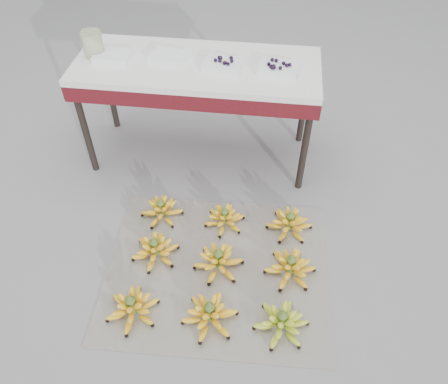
# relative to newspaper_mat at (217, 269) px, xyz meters

# --- Properties ---
(ground) EXTENTS (60.00, 60.00, 0.00)m
(ground) POSITION_rel_newspaper_mat_xyz_m (-0.11, -0.00, -0.00)
(ground) COLOR gray
(ground) RESTS_ON ground
(newspaper_mat) EXTENTS (1.29, 1.10, 0.01)m
(newspaper_mat) POSITION_rel_newspaper_mat_xyz_m (0.00, 0.00, 0.00)
(newspaper_mat) COLOR beige
(newspaper_mat) RESTS_ON ground
(bunch_front_left) EXTENTS (0.33, 0.33, 0.17)m
(bunch_front_left) POSITION_rel_newspaper_mat_xyz_m (-0.40, -0.33, 0.06)
(bunch_front_left) COLOR yellow
(bunch_front_left) RESTS_ON newspaper_mat
(bunch_front_center) EXTENTS (0.32, 0.32, 0.18)m
(bunch_front_center) POSITION_rel_newspaper_mat_xyz_m (0.01, -0.32, 0.06)
(bunch_front_center) COLOR yellow
(bunch_front_center) RESTS_ON newspaper_mat
(bunch_front_right) EXTENTS (0.29, 0.29, 0.17)m
(bunch_front_right) POSITION_rel_newspaper_mat_xyz_m (0.37, -0.32, 0.06)
(bunch_front_right) COLOR #90B723
(bunch_front_right) RESTS_ON newspaper_mat
(bunch_mid_left) EXTENTS (0.32, 0.32, 0.17)m
(bunch_mid_left) POSITION_rel_newspaper_mat_xyz_m (-0.37, 0.05, 0.06)
(bunch_mid_left) COLOR yellow
(bunch_mid_left) RESTS_ON newspaper_mat
(bunch_mid_center) EXTENTS (0.33, 0.33, 0.17)m
(bunch_mid_center) POSITION_rel_newspaper_mat_xyz_m (0.00, 0.01, 0.06)
(bunch_mid_center) COLOR yellow
(bunch_mid_center) RESTS_ON newspaper_mat
(bunch_mid_right) EXTENTS (0.33, 0.33, 0.17)m
(bunch_mid_right) POSITION_rel_newspaper_mat_xyz_m (0.41, 0.02, 0.06)
(bunch_mid_right) COLOR yellow
(bunch_mid_right) RESTS_ON newspaper_mat
(bunch_back_left) EXTENTS (0.30, 0.30, 0.16)m
(bunch_back_left) POSITION_rel_newspaper_mat_xyz_m (-0.40, 0.35, 0.06)
(bunch_back_left) COLOR yellow
(bunch_back_left) RESTS_ON newspaper_mat
(bunch_back_center) EXTENTS (0.29, 0.29, 0.15)m
(bunch_back_center) POSITION_rel_newspaper_mat_xyz_m (-0.00, 0.34, 0.05)
(bunch_back_center) COLOR yellow
(bunch_back_center) RESTS_ON newspaper_mat
(bunch_back_right) EXTENTS (0.33, 0.33, 0.17)m
(bunch_back_right) POSITION_rel_newspaper_mat_xyz_m (0.39, 0.34, 0.06)
(bunch_back_right) COLOR yellow
(bunch_back_right) RESTS_ON newspaper_mat
(vendor_table) EXTENTS (1.52, 0.61, 0.73)m
(vendor_table) POSITION_rel_newspaper_mat_xyz_m (-0.26, 0.99, 0.64)
(vendor_table) COLOR black
(vendor_table) RESTS_ON ground
(tray_far_left) EXTENTS (0.23, 0.17, 0.04)m
(tray_far_left) POSITION_rel_newspaper_mat_xyz_m (-0.78, 0.97, 0.74)
(tray_far_left) COLOR silver
(tray_far_left) RESTS_ON vendor_table
(tray_left) EXTENTS (0.25, 0.20, 0.04)m
(tray_left) POSITION_rel_newspaper_mat_xyz_m (-0.44, 1.02, 0.74)
(tray_left) COLOR silver
(tray_left) RESTS_ON vendor_table
(tray_right) EXTENTS (0.25, 0.19, 0.06)m
(tray_right) POSITION_rel_newspaper_mat_xyz_m (-0.09, 0.96, 0.75)
(tray_right) COLOR silver
(tray_right) RESTS_ON vendor_table
(tray_far_right) EXTENTS (0.26, 0.20, 0.06)m
(tray_far_right) POSITION_rel_newspaper_mat_xyz_m (0.24, 0.95, 0.75)
(tray_far_right) COLOR silver
(tray_far_right) RESTS_ON vendor_table
(glass_jar) EXTENTS (0.15, 0.15, 0.16)m
(glass_jar) POSITION_rel_newspaper_mat_xyz_m (-0.90, 1.00, 0.80)
(glass_jar) COLOR beige
(glass_jar) RESTS_ON vendor_table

